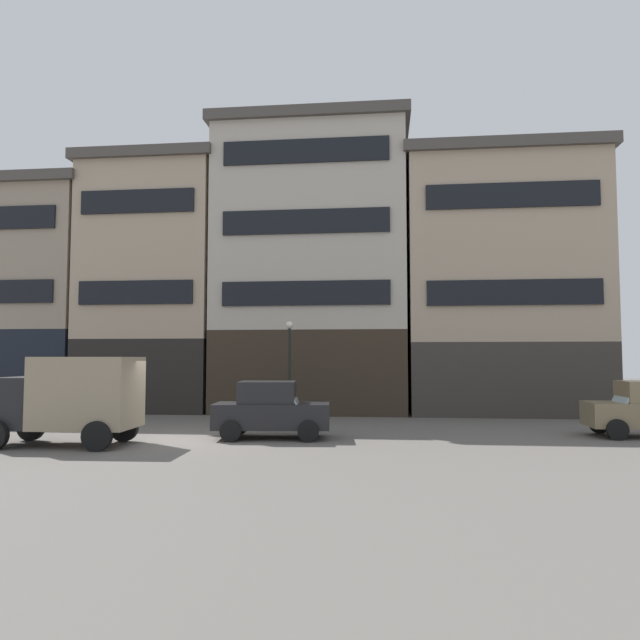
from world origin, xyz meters
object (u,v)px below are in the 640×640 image
object	(u,v)px
delivery_truck_near	(68,397)
sedan_dark	(271,410)
streetlamp_curbside	(289,356)
fire_hydrant_curbside	(23,407)

from	to	relation	value
delivery_truck_near	sedan_dark	world-z (taller)	delivery_truck_near
sedan_dark	streetlamp_curbside	xyz separation A→B (m)	(-0.26, 5.32, 1.76)
fire_hydrant_curbside	sedan_dark	bearing A→B (deg)	-24.14
streetlamp_curbside	fire_hydrant_curbside	size ratio (longest dim) A/B	4.96
sedan_dark	fire_hydrant_curbside	size ratio (longest dim) A/B	4.62
delivery_truck_near	fire_hydrant_curbside	distance (m)	9.93
fire_hydrant_curbside	streetlamp_curbside	bearing A→B (deg)	-0.29
sedan_dark	streetlamp_curbside	bearing A→B (deg)	92.82
delivery_truck_near	streetlamp_curbside	size ratio (longest dim) A/B	1.07
streetlamp_curbside	fire_hydrant_curbside	distance (m)	11.96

